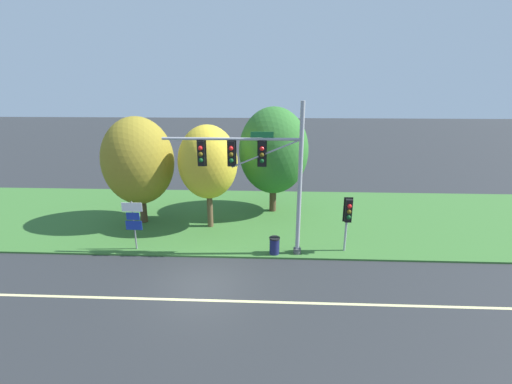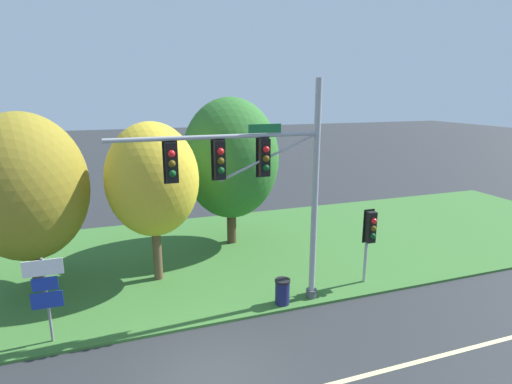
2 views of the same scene
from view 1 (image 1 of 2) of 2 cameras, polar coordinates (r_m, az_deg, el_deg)
ground_plane at (r=16.30m, az=-8.91°, el=-14.96°), size 160.00×160.00×0.00m
lane_stripe at (r=15.32m, az=-9.81°, el=-17.33°), size 36.00×0.16×0.01m
grass_verge at (r=23.55m, az=-5.06°, el=-4.07°), size 48.00×11.50×0.10m
traffic_signal_mast at (r=16.92m, az=0.51°, el=4.34°), size 6.98×0.49×7.87m
pedestrian_signal_near_kerb at (r=18.37m, az=15.08°, el=-3.50°), size 0.46×0.55×3.04m
route_sign_post at (r=19.34m, az=-19.78°, el=-4.23°), size 1.09×0.08×2.73m
tree_nearest_road at (r=22.48m, az=-19.03°, el=4.89°), size 4.36×4.36×6.78m
tree_left_of_mast at (r=20.73m, az=-8.01°, el=4.91°), size 3.56×3.56×6.37m
tree_behind_signpost at (r=23.26m, az=2.94°, el=6.84°), size 4.67×4.67×7.22m
trash_bin at (r=18.29m, az=3.10°, el=-8.88°), size 0.56×0.56×0.93m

